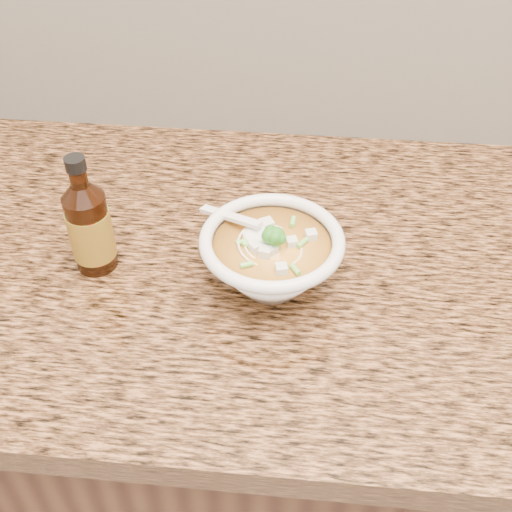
{
  "coord_description": "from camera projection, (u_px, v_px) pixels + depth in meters",
  "views": [
    {
      "loc": [
        -0.13,
        1.01,
        1.5
      ],
      "look_at": [
        -0.19,
        1.61,
        0.95
      ],
      "focal_mm": 45.0,
      "sensor_mm": 36.0,
      "label": 1
    }
  ],
  "objects": [
    {
      "name": "cabinet",
      "position": [
        359.0,
        442.0,
        1.2
      ],
      "size": [
        4.0,
        0.65,
        0.86
      ],
      "primitive_type": "cube",
      "color": "black",
      "rests_on": "ground"
    },
    {
      "name": "counter_slab",
      "position": [
        394.0,
        269.0,
        0.9
      ],
      "size": [
        4.0,
        0.68,
        0.04
      ],
      "primitive_type": "cube",
      "color": "#986138",
      "rests_on": "cabinet"
    },
    {
      "name": "soup_bowl",
      "position": [
        272.0,
        260.0,
        0.82
      ],
      "size": [
        0.19,
        0.18,
        0.1
      ],
      "rotation": [
        0.0,
        0.0,
        -0.13
      ],
      "color": "white",
      "rests_on": "counter_slab"
    },
    {
      "name": "hot_sauce_bottle",
      "position": [
        90.0,
        227.0,
        0.83
      ],
      "size": [
        0.07,
        0.07,
        0.17
      ],
      "rotation": [
        0.0,
        0.0,
        -0.31
      ],
      "color": "#331507",
      "rests_on": "counter_slab"
    }
  ]
}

